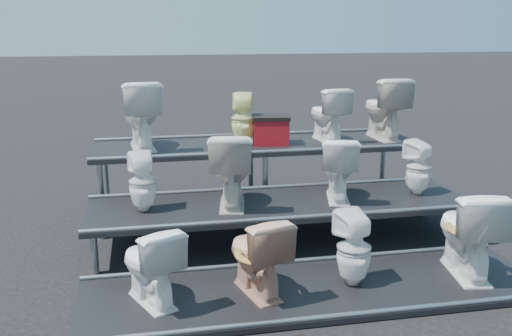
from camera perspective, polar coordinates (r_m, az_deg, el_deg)
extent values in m
plane|color=black|center=(6.48, 2.46, -7.31)|extent=(80.00, 80.00, 0.00)
cube|color=black|center=(5.32, 5.85, -12.03)|extent=(4.20, 1.20, 0.06)
cube|color=black|center=(6.39, 2.48, -5.40)|extent=(4.20, 1.20, 0.46)
cube|color=black|center=(7.55, 0.16, -0.71)|extent=(4.20, 1.20, 0.86)
imported|color=white|center=(4.95, -10.57, -9.42)|extent=(0.64, 0.79, 0.70)
imported|color=tan|center=(5.03, 0.08, -8.60)|extent=(0.57, 0.79, 0.73)
imported|color=white|center=(5.28, 9.75, -7.92)|extent=(0.36, 0.37, 0.69)
imported|color=white|center=(5.73, 20.42, -5.94)|extent=(0.61, 0.91, 0.86)
imported|color=white|center=(6.06, -11.29, -1.38)|extent=(0.32, 0.32, 0.63)
imported|color=beige|center=(6.10, -2.53, -0.10)|extent=(0.59, 0.86, 0.81)
imported|color=white|center=(6.41, 8.22, 0.02)|extent=(0.57, 0.78, 0.72)
imported|color=white|center=(6.80, 15.96, 0.05)|extent=(0.38, 0.38, 0.63)
imported|color=white|center=(7.23, -11.44, 5.26)|extent=(0.55, 0.87, 0.85)
imported|color=#F5F0A2|center=(7.35, -1.31, 4.95)|extent=(0.34, 0.35, 0.66)
imported|color=white|center=(7.63, 7.18, 5.37)|extent=(0.48, 0.74, 0.71)
imported|color=beige|center=(7.90, 12.69, 5.87)|extent=(0.48, 0.82, 0.83)
cube|color=maroon|center=(7.39, 1.49, 3.65)|extent=(0.49, 0.42, 0.32)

